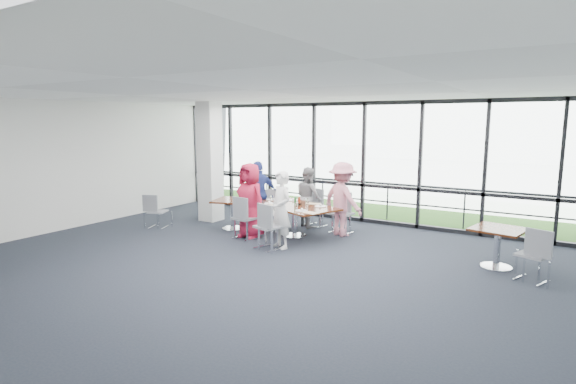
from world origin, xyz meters
The scene contains 41 objects.
floor centered at (0.00, 0.00, -0.01)m, with size 12.00×10.00×0.02m, color #1D222D.
ceiling centered at (0.00, 0.00, 3.20)m, with size 12.00×10.00×0.04m, color white.
wall_left centered at (-6.00, 0.00, 1.60)m, with size 0.10×10.00×3.20m, color silver.
curtain_wall_back centered at (0.00, 5.00, 1.60)m, with size 12.00×0.10×3.20m, color white.
structural_column centered at (-3.60, 3.00, 1.60)m, with size 0.50×0.50×3.20m, color silver.
apron centered at (0.00, 10.00, -0.02)m, with size 80.00×70.00×0.02m, color gray.
grass_strip centered at (0.00, 8.00, 0.01)m, with size 80.00×5.00×0.01m, color #235B1C.
hangar_main centered at (4.00, 32.00, 3.00)m, with size 24.00×10.00×6.00m, color silver.
hangar_aux centered at (-18.00, 28.00, 2.00)m, with size 10.00×6.00×4.00m, color silver.
guard_rail centered at (0.00, 5.60, 0.50)m, with size 0.06×0.06×12.00m, color #2D2D33.
main_table centered at (-0.73, 2.67, 0.64)m, with size 2.35×1.83×0.75m.
side_table_left centered at (-2.43, 2.49, 0.64)m, with size 1.11×1.11×0.75m.
side_table_right centered at (3.62, 2.65, 0.63)m, with size 1.01×1.01×0.75m.
diner_near_left centered at (-1.57, 2.05, 0.87)m, with size 0.85×0.55×1.74m, color #A91734.
diner_near_right centered at (-0.49, 1.69, 0.83)m, with size 0.60×0.44×1.65m, color white.
diner_far_left centered at (-0.96, 3.74, 0.77)m, with size 0.75×0.46×1.54m, color gray.
diner_far_right centered at (0.17, 3.34, 0.87)m, with size 1.13×0.58×1.75m, color pink.
diner_end centered at (-2.07, 3.11, 0.84)m, with size 0.99×0.54×1.69m, color navy.
chair_main_nl centered at (-1.59, 1.89, 0.49)m, with size 0.48×0.48×0.98m, color gray, non-canonical shape.
chair_main_nr centered at (-0.65, 1.44, 0.49)m, with size 0.48×0.48×0.98m, color gray, non-canonical shape.
chair_main_fl centered at (-0.80, 3.86, 0.46)m, with size 0.45×0.45×0.93m, color gray, non-canonical shape.
chair_main_fr centered at (0.07, 3.53, 0.48)m, with size 0.47×0.47×0.96m, color gray, non-canonical shape.
chair_main_end centered at (-2.08, 3.24, 0.46)m, with size 0.45×0.45×0.91m, color gray, non-canonical shape.
chair_spare_la centered at (-4.14, 1.58, 0.42)m, with size 0.41×0.41×0.84m, color gray, non-canonical shape.
chair_spare_lb centered at (-3.94, 3.31, 0.42)m, with size 0.41×0.41×0.84m, color gray, non-canonical shape.
chair_spare_r centered at (4.22, 2.18, 0.46)m, with size 0.45×0.45×0.92m, color gray, non-canonical shape.
plate_nl centered at (-1.35, 2.50, 0.76)m, with size 0.23×0.23×0.01m, color white.
plate_nr centered at (-0.25, 2.15, 0.76)m, with size 0.27×0.27×0.01m, color white.
plate_fl centered at (-1.08, 3.19, 0.76)m, with size 0.26×0.26×0.01m, color white.
plate_fr centered at (-0.14, 2.82, 0.76)m, with size 0.27×0.27×0.01m, color white.
plate_end centered at (-1.59, 2.98, 0.76)m, with size 0.28×0.28×0.01m, color white.
tumbler_a centered at (-1.10, 2.48, 0.82)m, with size 0.07×0.07×0.14m, color white.
tumbler_b centered at (-0.49, 2.33, 0.82)m, with size 0.07×0.07×0.13m, color white.
tumbler_c centered at (-0.55, 2.94, 0.82)m, with size 0.07×0.07×0.14m, color white.
tumbler_d centered at (-1.47, 2.80, 0.82)m, with size 0.07×0.07×0.14m, color white.
menu_a centered at (-1.10, 2.33, 0.75)m, with size 0.33×0.23×0.00m, color silver.
menu_b centered at (0.02, 2.07, 0.75)m, with size 0.32×0.23×0.00m, color silver.
menu_c centered at (-0.45, 3.06, 0.75)m, with size 0.30×0.21×0.00m, color silver.
condiment_caddy centered at (-0.67, 2.74, 0.77)m, with size 0.10×0.07×0.04m, color black.
ketchup_bottle centered at (-0.67, 2.76, 0.84)m, with size 0.06×0.06×0.18m, color #9C270F.
green_bottle centered at (-0.71, 2.65, 0.85)m, with size 0.05×0.05×0.20m, color #196628.
Camera 1 is at (4.54, -6.18, 2.67)m, focal length 28.00 mm.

